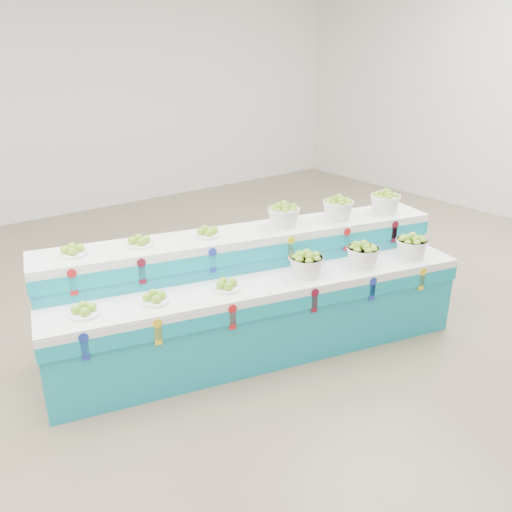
{
  "coord_description": "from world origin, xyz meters",
  "views": [
    {
      "loc": [
        -2.98,
        -3.29,
        2.53
      ],
      "look_at": [
        -0.45,
        -0.02,
        0.87
      ],
      "focal_mm": 37.0,
      "sensor_mm": 36.0,
      "label": 1
    }
  ],
  "objects_px": {
    "basket_lower_left": "(306,264)",
    "basket_upper_right": "(385,202)",
    "display_stand": "(256,294)",
    "plate_upper_mid": "(139,241)"
  },
  "relations": [
    {
      "from": "basket_lower_left",
      "to": "basket_upper_right",
      "type": "xyz_separation_m",
      "value": [
        1.16,
        0.16,
        0.3
      ]
    },
    {
      "from": "display_stand",
      "to": "basket_upper_right",
      "type": "relative_size",
      "value": 12.7
    },
    {
      "from": "display_stand",
      "to": "plate_upper_mid",
      "type": "height_order",
      "value": "plate_upper_mid"
    },
    {
      "from": "display_stand",
      "to": "plate_upper_mid",
      "type": "bearing_deg",
      "value": 166.46
    },
    {
      "from": "basket_lower_left",
      "to": "plate_upper_mid",
      "type": "xyz_separation_m",
      "value": [
        -1.13,
        0.76,
        0.24
      ]
    },
    {
      "from": "basket_lower_left",
      "to": "plate_upper_mid",
      "type": "relative_size",
      "value": 1.27
    },
    {
      "from": "basket_lower_left",
      "to": "basket_upper_right",
      "type": "distance_m",
      "value": 1.21
    },
    {
      "from": "basket_lower_left",
      "to": "basket_upper_right",
      "type": "height_order",
      "value": "basket_upper_right"
    },
    {
      "from": "display_stand",
      "to": "basket_upper_right",
      "type": "distance_m",
      "value": 1.59
    },
    {
      "from": "plate_upper_mid",
      "to": "basket_upper_right",
      "type": "bearing_deg",
      "value": -14.73
    }
  ]
}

